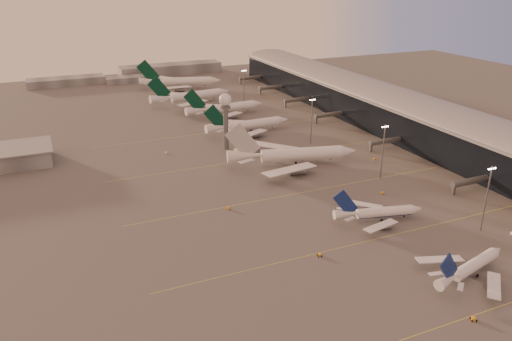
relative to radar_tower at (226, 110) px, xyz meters
name	(u,v)px	position (x,y,z in m)	size (l,w,h in m)	color
ground	(344,266)	(-5.00, -120.00, -20.95)	(700.00, 700.00, 0.00)	#4D4B4B
taxiway_markings	(332,186)	(25.00, -64.00, -20.94)	(180.00, 185.25, 0.02)	gold
terminal	(399,113)	(102.88, -9.91, -10.43)	(57.00, 362.00, 23.04)	black
radar_tower	(226,110)	(0.00, 0.00, 0.00)	(6.40, 6.40, 31.10)	#5A5C61
mast_a	(487,196)	(53.00, -120.00, -7.21)	(3.60, 0.56, 25.00)	#5A5C61
mast_b	(383,149)	(50.00, -65.00, -7.21)	(3.60, 0.56, 25.00)	#5A5C61
mast_c	(312,119)	(45.00, -10.00, -7.21)	(3.60, 0.56, 25.00)	#5A5C61
mast_d	(244,86)	(43.00, 80.00, -7.21)	(3.60, 0.56, 25.00)	#5A5C61
distant_horizon	(141,73)	(-2.38, 205.14, -17.06)	(165.00, 37.50, 9.00)	slate
narrowbody_near	(471,269)	(27.12, -140.40, -18.17)	(34.51, 27.20, 13.73)	white
narrowbody_mid	(378,214)	(23.67, -98.72, -18.14)	(35.02, 27.63, 13.89)	white
widebody_white	(293,157)	(21.09, -34.96, -17.06)	(62.64, 49.60, 22.44)	white
greentail_a	(248,127)	(21.66, 21.46, -17.57)	(52.75, 42.56, 19.15)	white
greentail_b	(225,110)	(22.40, 61.70, -17.46)	(54.38, 43.81, 19.74)	white
greentail_c	(191,98)	(11.16, 100.50, -17.10)	(60.03, 48.27, 21.82)	white
greentail_d	(181,83)	(17.04, 148.77, -16.80)	(63.07, 50.25, 23.47)	white
gsv_tug_near	(473,319)	(12.25, -156.52, -20.45)	(3.13, 3.88, 0.96)	#F2A61C
gsv_tug_mid	(320,255)	(-9.07, -111.80, -20.49)	(3.51, 2.64, 0.89)	#F2A61C
gsv_truck_b	(383,192)	(40.34, -80.08, -19.91)	(5.35, 3.43, 2.03)	#F2A61C
gsv_truck_c	(229,206)	(-23.98, -67.04, -19.84)	(4.96, 5.34, 2.17)	#F2A61C
gsv_catering_b	(375,156)	(61.54, -44.83, -19.20)	(4.54, 2.63, 3.50)	#F2A61C
gsv_tug_far	(235,158)	(-1.23, -15.47, -20.45)	(3.45, 3.92, 0.96)	white
gsv_truck_d	(166,152)	(-31.11, 5.61, -19.90)	(2.17, 5.20, 2.05)	white
gsv_tug_hangar	(279,118)	(50.13, 39.14, -20.42)	(3.73, 2.42, 1.02)	#F2A61C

